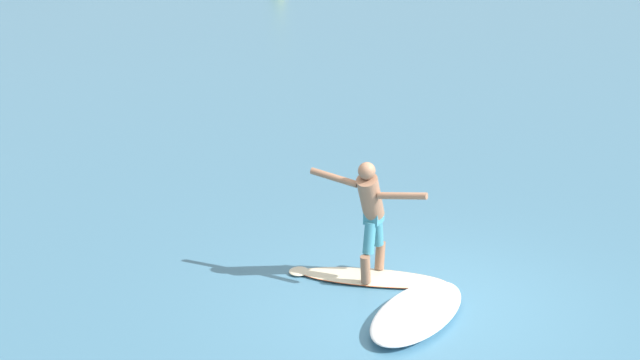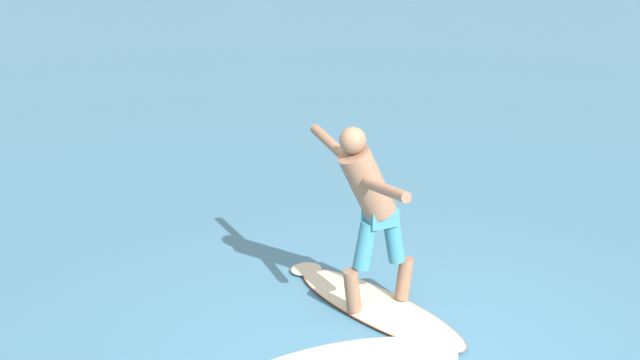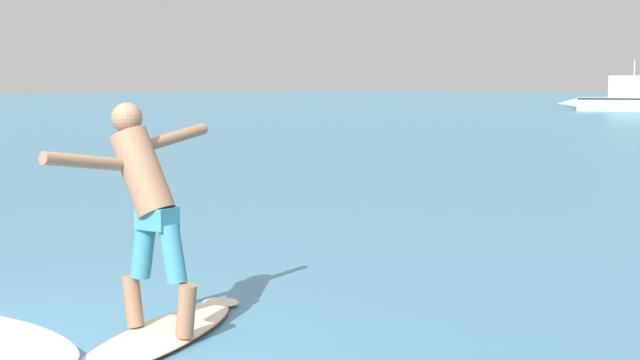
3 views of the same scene
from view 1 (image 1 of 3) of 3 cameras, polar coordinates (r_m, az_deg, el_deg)
ground_plane at (r=11.50m, az=6.53°, el=-7.77°), size 200.00×200.00×0.00m
surfboard at (r=12.07m, az=3.22°, el=-6.23°), size 1.51×2.09×0.19m
surfer at (r=11.59m, az=3.27°, el=-1.87°), size 0.85×1.56×1.67m
wave_foam_at_tail at (r=11.03m, az=6.24°, el=-8.40°), size 2.12×1.28×0.18m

